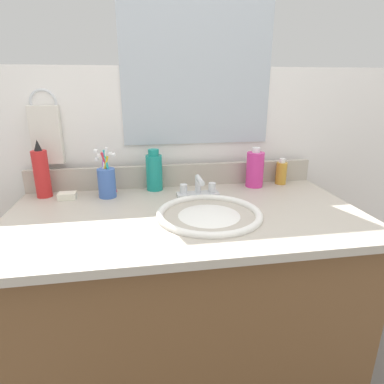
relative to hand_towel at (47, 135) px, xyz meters
The scene contains 15 objects.
vanity_cabinet 0.87m from the hand_towel, 33.72° to the right, with size 1.13×0.58×0.80m, color brown.
countertop 0.63m from the hand_towel, 33.72° to the right, with size 1.18×0.63×0.02m, color #B2A899.
backsplash 0.52m from the hand_towel, ahead, with size 1.18×0.02×0.09m, color #B2A899.
back_wall 0.63m from the hand_towel, ahead, with size 2.28×0.04×1.30m, color white.
mirror_panel 0.63m from the hand_towel, ahead, with size 0.60×0.01×0.56m, color #B2BCC6.
towel_ring 0.12m from the hand_towel, 90.00° to the left, with size 0.10×0.10×0.01m, color silver.
hand_towel is the anchor object (origin of this frame).
sink_basin 0.71m from the hand_towel, 33.16° to the right, with size 0.34×0.34×0.11m.
faucet 0.62m from the hand_towel, 17.02° to the right, with size 0.16×0.10×0.08m.
bottle_mouthwash_teal 0.43m from the hand_towel, ahead, with size 0.06×0.06×0.16m.
bottle_oil_amber 0.95m from the hand_towel, ahead, with size 0.05×0.05×0.11m.
bottle_soap_pink 0.83m from the hand_towel, ahead, with size 0.07×0.07×0.16m.
bottle_spray_red 0.15m from the hand_towel, 101.16° to the right, with size 0.06×0.06×0.22m.
cup_blue_plastic 0.30m from the hand_towel, 28.99° to the right, with size 0.08×0.06×0.19m.
soap_bar 0.25m from the hand_towel, 58.45° to the right, with size 0.06×0.04×0.02m, color white.
Camera 1 is at (-0.14, -0.98, 1.23)m, focal length 30.16 mm.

